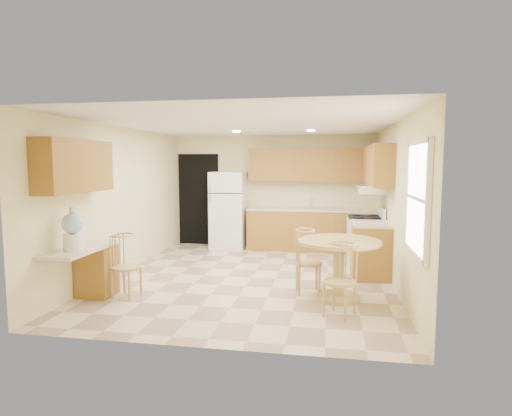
% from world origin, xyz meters
% --- Properties ---
extents(floor, '(5.50, 5.50, 0.00)m').
position_xyz_m(floor, '(0.00, 0.00, 0.00)').
color(floor, beige).
rests_on(floor, ground).
extents(ceiling, '(4.50, 5.50, 0.02)m').
position_xyz_m(ceiling, '(0.00, 0.00, 2.50)').
color(ceiling, white).
rests_on(ceiling, wall_back).
extents(wall_back, '(4.50, 0.02, 2.50)m').
position_xyz_m(wall_back, '(0.00, 2.75, 1.25)').
color(wall_back, beige).
rests_on(wall_back, floor).
extents(wall_front, '(4.50, 0.02, 2.50)m').
position_xyz_m(wall_front, '(0.00, -2.75, 1.25)').
color(wall_front, beige).
rests_on(wall_front, floor).
extents(wall_left, '(0.02, 5.50, 2.50)m').
position_xyz_m(wall_left, '(-2.25, 0.00, 1.25)').
color(wall_left, beige).
rests_on(wall_left, floor).
extents(wall_right, '(0.02, 5.50, 2.50)m').
position_xyz_m(wall_right, '(2.25, 0.00, 1.25)').
color(wall_right, beige).
rests_on(wall_right, floor).
extents(doorway, '(0.90, 0.02, 2.10)m').
position_xyz_m(doorway, '(-1.75, 2.73, 1.05)').
color(doorway, black).
rests_on(doorway, floor).
extents(base_cab_back, '(2.75, 0.60, 0.87)m').
position_xyz_m(base_cab_back, '(0.88, 2.45, 0.43)').
color(base_cab_back, '#A16E29').
rests_on(base_cab_back, floor).
extents(counter_back, '(2.75, 0.63, 0.04)m').
position_xyz_m(counter_back, '(0.88, 2.45, 0.89)').
color(counter_back, beige).
rests_on(counter_back, base_cab_back).
extents(base_cab_right_a, '(0.60, 0.59, 0.87)m').
position_xyz_m(base_cab_right_a, '(1.95, 1.85, 0.43)').
color(base_cab_right_a, '#A16E29').
rests_on(base_cab_right_a, floor).
extents(counter_right_a, '(0.63, 0.59, 0.04)m').
position_xyz_m(counter_right_a, '(1.95, 1.85, 0.89)').
color(counter_right_a, beige).
rests_on(counter_right_a, base_cab_right_a).
extents(base_cab_right_b, '(0.60, 0.80, 0.87)m').
position_xyz_m(base_cab_right_b, '(1.95, 0.40, 0.43)').
color(base_cab_right_b, '#A16E29').
rests_on(base_cab_right_b, floor).
extents(counter_right_b, '(0.63, 0.80, 0.04)m').
position_xyz_m(counter_right_b, '(1.95, 0.40, 0.89)').
color(counter_right_b, beige).
rests_on(counter_right_b, base_cab_right_b).
extents(upper_cab_back, '(2.75, 0.33, 0.70)m').
position_xyz_m(upper_cab_back, '(0.88, 2.58, 1.85)').
color(upper_cab_back, '#A16E29').
rests_on(upper_cab_back, wall_back).
extents(upper_cab_right, '(0.33, 2.42, 0.70)m').
position_xyz_m(upper_cab_right, '(2.08, 1.21, 1.85)').
color(upper_cab_right, '#A16E29').
rests_on(upper_cab_right, wall_right).
extents(upper_cab_left, '(0.33, 1.40, 0.70)m').
position_xyz_m(upper_cab_left, '(-2.08, -1.60, 1.85)').
color(upper_cab_left, '#A16E29').
rests_on(upper_cab_left, wall_left).
extents(sink, '(0.78, 0.44, 0.01)m').
position_xyz_m(sink, '(0.85, 2.45, 0.91)').
color(sink, silver).
rests_on(sink, counter_back).
extents(range_hood, '(0.50, 0.76, 0.14)m').
position_xyz_m(range_hood, '(2.00, 1.18, 1.42)').
color(range_hood, silver).
rests_on(range_hood, upper_cab_right).
extents(desk_pedestal, '(0.48, 0.42, 0.72)m').
position_xyz_m(desk_pedestal, '(-2.00, -1.32, 0.36)').
color(desk_pedestal, '#A16E29').
rests_on(desk_pedestal, floor).
extents(desk_top, '(0.50, 1.20, 0.04)m').
position_xyz_m(desk_top, '(-2.00, -1.70, 0.75)').
color(desk_top, beige).
rests_on(desk_top, desk_pedestal).
extents(window, '(0.06, 1.12, 1.30)m').
position_xyz_m(window, '(2.23, -1.85, 1.50)').
color(window, white).
rests_on(window, wall_right).
extents(can_light_a, '(0.14, 0.14, 0.02)m').
position_xyz_m(can_light_a, '(-0.50, 1.20, 2.48)').
color(can_light_a, white).
rests_on(can_light_a, ceiling).
extents(can_light_b, '(0.14, 0.14, 0.02)m').
position_xyz_m(can_light_b, '(0.90, 1.20, 2.48)').
color(can_light_b, white).
rests_on(can_light_b, ceiling).
extents(refrigerator, '(0.75, 0.73, 1.70)m').
position_xyz_m(refrigerator, '(-0.95, 2.40, 0.85)').
color(refrigerator, white).
rests_on(refrigerator, floor).
extents(stove, '(0.65, 0.76, 1.09)m').
position_xyz_m(stove, '(1.92, 1.18, 0.47)').
color(stove, white).
rests_on(stove, floor).
extents(dining_table, '(1.13, 1.13, 0.84)m').
position_xyz_m(dining_table, '(1.40, -0.92, 0.55)').
color(dining_table, tan).
rests_on(dining_table, floor).
extents(chair_table_a, '(0.41, 0.53, 0.92)m').
position_xyz_m(chair_table_a, '(0.97, -0.76, 0.56)').
color(chair_table_a, tan).
rests_on(chair_table_a, floor).
extents(chair_table_b, '(0.40, 0.45, 0.91)m').
position_xyz_m(chair_table_b, '(1.40, -1.66, 0.55)').
color(chair_table_b, tan).
rests_on(chair_table_b, floor).
extents(chair_desk, '(0.39, 0.51, 0.89)m').
position_xyz_m(chair_desk, '(-1.55, -1.40, 0.54)').
color(chair_desk, tan).
rests_on(chair_desk, floor).
extents(water_crock, '(0.27, 0.27, 0.56)m').
position_xyz_m(water_crock, '(-2.00, -1.85, 1.02)').
color(water_crock, white).
rests_on(water_crock, desk_top).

